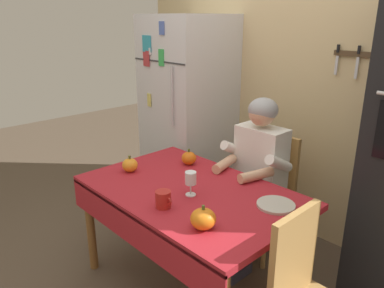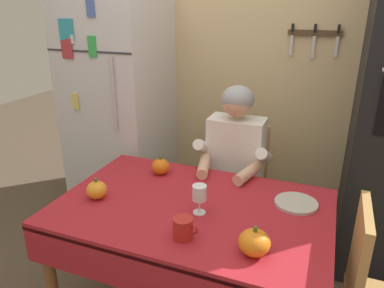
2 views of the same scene
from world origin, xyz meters
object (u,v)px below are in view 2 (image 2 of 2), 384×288
(seated_person, at_px, (233,164))
(wine_glass, at_px, (199,194))
(serving_tray, at_px, (296,203))
(pumpkin_large, at_px, (161,166))
(dining_table, at_px, (190,221))
(pumpkin_medium, at_px, (254,242))
(refrigerator, at_px, (121,113))
(coffee_mug, at_px, (183,228))
(pumpkin_small, at_px, (97,190))
(chair_behind_person, at_px, (238,183))

(seated_person, relative_size, wine_glass, 8.15)
(seated_person, height_order, serving_tray, seated_person)
(pumpkin_large, bearing_deg, dining_table, -43.51)
(pumpkin_medium, bearing_deg, seated_person, 110.87)
(pumpkin_large, bearing_deg, refrigerator, 137.39)
(refrigerator, distance_m, wine_glass, 1.37)
(coffee_mug, distance_m, pumpkin_small, 0.59)
(pumpkin_medium, height_order, pumpkin_small, pumpkin_medium)
(pumpkin_large, xyz_separation_m, serving_tray, (0.82, -0.07, -0.04))
(wine_glass, relative_size, pumpkin_medium, 1.14)
(pumpkin_small, bearing_deg, chair_behind_person, 57.78)
(coffee_mug, distance_m, pumpkin_large, 0.67)
(seated_person, distance_m, serving_tray, 0.58)
(chair_behind_person, xyz_separation_m, serving_tray, (0.44, -0.57, 0.24))
(pumpkin_medium, bearing_deg, chair_behind_person, 107.33)
(chair_behind_person, xyz_separation_m, seated_person, (-0.00, -0.19, 0.23))
(pumpkin_small, distance_m, serving_tray, 1.05)
(seated_person, bearing_deg, pumpkin_medium, -69.13)
(wine_glass, bearing_deg, dining_table, 150.20)
(chair_behind_person, bearing_deg, pumpkin_small, -122.22)
(wine_glass, distance_m, pumpkin_medium, 0.39)
(chair_behind_person, relative_size, serving_tray, 4.21)
(refrigerator, bearing_deg, seated_person, -15.49)
(refrigerator, relative_size, pumpkin_medium, 13.43)
(pumpkin_medium, bearing_deg, refrigerator, 139.69)
(seated_person, relative_size, pumpkin_large, 10.42)
(coffee_mug, relative_size, pumpkin_small, 1.00)
(dining_table, height_order, pumpkin_large, pumpkin_large)
(refrigerator, distance_m, serving_tray, 1.60)
(refrigerator, xyz_separation_m, pumpkin_medium, (1.33, -1.13, -0.11))
(pumpkin_large, distance_m, serving_tray, 0.82)
(pumpkin_large, xyz_separation_m, pumpkin_medium, (0.70, -0.55, 0.01))
(refrigerator, distance_m, coffee_mug, 1.53)
(pumpkin_small, bearing_deg, serving_tray, 17.66)
(refrigerator, relative_size, wine_glass, 11.78)
(dining_table, bearing_deg, refrigerator, 137.09)
(pumpkin_medium, distance_m, serving_tray, 0.49)
(pumpkin_small, bearing_deg, seated_person, 51.31)
(refrigerator, bearing_deg, serving_tray, -24.36)
(pumpkin_large, xyz_separation_m, pumpkin_small, (-0.19, -0.39, -0.00))
(pumpkin_large, height_order, pumpkin_medium, pumpkin_medium)
(wine_glass, bearing_deg, serving_tray, 30.57)
(chair_behind_person, xyz_separation_m, pumpkin_large, (-0.37, -0.49, 0.28))
(serving_tray, bearing_deg, seated_person, 139.60)
(refrigerator, relative_size, serving_tray, 8.14)
(pumpkin_medium, bearing_deg, coffee_mug, -178.94)
(refrigerator, bearing_deg, dining_table, -42.91)
(dining_table, height_order, pumpkin_medium, pumpkin_medium)
(refrigerator, height_order, chair_behind_person, refrigerator)
(seated_person, distance_m, pumpkin_medium, 0.91)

